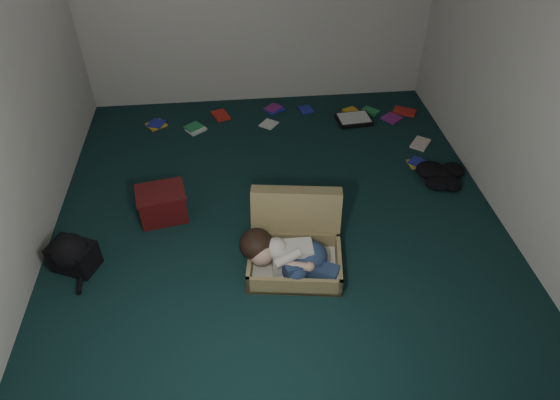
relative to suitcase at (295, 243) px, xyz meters
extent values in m
plane|color=black|center=(-0.09, 0.48, -0.16)|extent=(4.50, 4.50, 0.00)
plane|color=silver|center=(-0.09, -1.77, 1.14)|extent=(4.50, 0.00, 4.50)
plane|color=silver|center=(1.91, 0.48, 1.14)|extent=(0.00, 4.50, 4.50)
cube|color=#988654|center=(-0.02, -0.15, -0.08)|extent=(0.81, 0.63, 0.17)
cube|color=silver|center=(-0.02, -0.15, -0.12)|extent=(0.74, 0.56, 0.02)
cube|color=#988654|center=(0.03, 0.19, 0.10)|extent=(0.77, 0.33, 0.55)
cube|color=silver|center=(-0.05, -0.17, 0.02)|extent=(0.32, 0.18, 0.23)
sphere|color=tan|center=(-0.29, -0.16, 0.08)|extent=(0.20, 0.20, 0.20)
ellipsoid|color=black|center=(-0.32, -0.10, 0.12)|extent=(0.27, 0.28, 0.23)
ellipsoid|color=navy|center=(0.11, -0.18, 0.02)|extent=(0.24, 0.28, 0.23)
cube|color=navy|center=(0.01, -0.28, 0.00)|extent=(0.30, 0.20, 0.15)
cube|color=navy|center=(0.17, -0.31, -0.02)|extent=(0.28, 0.23, 0.12)
sphere|color=white|center=(0.27, -0.30, -0.04)|extent=(0.12, 0.12, 0.12)
sphere|color=white|center=(0.26, -0.37, -0.05)|extent=(0.11, 0.11, 0.11)
cylinder|color=tan|center=(-0.01, -0.31, 0.06)|extent=(0.20, 0.09, 0.07)
cube|color=#4A0F0F|center=(-1.12, 0.63, -0.03)|extent=(0.45, 0.38, 0.27)
cube|color=#4A0F0F|center=(-1.12, 0.63, 0.12)|extent=(0.48, 0.41, 0.02)
cube|color=black|center=(0.96, 2.07, -0.14)|extent=(0.41, 0.32, 0.05)
cube|color=white|center=(0.96, 2.07, -0.11)|extent=(0.37, 0.28, 0.01)
cube|color=gold|center=(-1.33, 2.22, -0.15)|extent=(0.20, 0.15, 0.02)
cube|color=red|center=(-0.58, 2.35, -0.15)|extent=(0.25, 0.24, 0.02)
cube|color=white|center=(-0.03, 2.10, -0.15)|extent=(0.20, 0.23, 0.02)
cube|color=#1D25A1|center=(0.44, 2.39, -0.15)|extent=(0.21, 0.24, 0.02)
cube|color=gold|center=(0.98, 2.25, -0.15)|extent=(0.25, 0.23, 0.02)
cube|color=#248747|center=(1.20, 2.25, -0.15)|extent=(0.21, 0.17, 0.02)
cube|color=#88227C|center=(1.42, 2.07, -0.15)|extent=(0.25, 0.25, 0.02)
cube|color=beige|center=(1.58, 1.52, -0.15)|extent=(0.19, 0.23, 0.02)
cube|color=gold|center=(1.43, 1.17, -0.15)|extent=(0.22, 0.25, 0.02)
cube|color=red|center=(1.61, 2.20, -0.15)|extent=(0.25, 0.22, 0.02)
cube|color=white|center=(-0.87, 2.07, -0.15)|extent=(0.22, 0.18, 0.02)
cube|color=#1D25A1|center=(0.06, 2.43, -0.15)|extent=(0.25, 0.25, 0.02)
camera|label=1|loc=(-0.43, -2.85, 2.90)|focal=32.00mm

